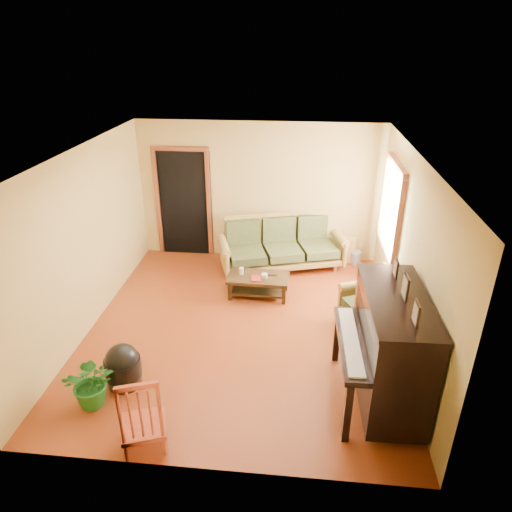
# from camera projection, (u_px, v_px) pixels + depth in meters

# --- Properties ---
(floor) EXTENTS (5.00, 5.00, 0.00)m
(floor) POSITION_uv_depth(u_px,v_px,m) (243.00, 327.00, 6.84)
(floor) COLOR #60210C
(floor) RESTS_ON ground
(doorway) EXTENTS (1.08, 0.16, 2.05)m
(doorway) POSITION_uv_depth(u_px,v_px,m) (183.00, 204.00, 8.74)
(doorway) COLOR black
(doorway) RESTS_ON floor
(window) EXTENTS (0.12, 1.36, 1.46)m
(window) POSITION_uv_depth(u_px,v_px,m) (392.00, 208.00, 7.14)
(window) COLOR white
(window) RESTS_ON right_wall
(sofa) EXTENTS (2.42, 1.56, 0.96)m
(sofa) POSITION_uv_depth(u_px,v_px,m) (282.00, 245.00, 8.36)
(sofa) COLOR olive
(sofa) RESTS_ON floor
(coffee_table) EXTENTS (1.02, 0.58, 0.36)m
(coffee_table) POSITION_uv_depth(u_px,v_px,m) (258.00, 286.00, 7.60)
(coffee_table) COLOR black
(coffee_table) RESTS_ON floor
(armchair) EXTENTS (1.13, 1.15, 0.88)m
(armchair) POSITION_uv_depth(u_px,v_px,m) (373.00, 302.00, 6.64)
(armchair) COLOR olive
(armchair) RESTS_ON floor
(piano) EXTENTS (0.98, 1.61, 1.41)m
(piano) POSITION_uv_depth(u_px,v_px,m) (390.00, 350.00, 5.21)
(piano) COLOR black
(piano) RESTS_ON floor
(footstool) EXTENTS (0.51, 0.51, 0.43)m
(footstool) POSITION_uv_depth(u_px,v_px,m) (123.00, 370.00, 5.64)
(footstool) COLOR black
(footstool) RESTS_ON floor
(red_chair) EXTENTS (0.58, 0.61, 0.96)m
(red_chair) POSITION_uv_depth(u_px,v_px,m) (141.00, 409.00, 4.70)
(red_chair) COLOR #98321B
(red_chair) RESTS_ON floor
(leaning_frame) EXTENTS (0.42, 0.16, 0.55)m
(leaning_frame) POSITION_uv_depth(u_px,v_px,m) (344.00, 250.00, 8.65)
(leaning_frame) COLOR gold
(leaning_frame) RESTS_ON floor
(ceramic_crock) EXTENTS (0.22, 0.22, 0.26)m
(ceramic_crock) POSITION_uv_depth(u_px,v_px,m) (356.00, 258.00, 8.67)
(ceramic_crock) COLOR #303E90
(ceramic_crock) RESTS_ON floor
(potted_plant) EXTENTS (0.68, 0.62, 0.64)m
(potted_plant) POSITION_uv_depth(u_px,v_px,m) (92.00, 382.00, 5.29)
(potted_plant) COLOR #1B5E1D
(potted_plant) RESTS_ON floor
(book) EXTENTS (0.19, 0.23, 0.02)m
(book) POSITION_uv_depth(u_px,v_px,m) (251.00, 278.00, 7.43)
(book) COLOR maroon
(book) RESTS_ON coffee_table
(candle) EXTENTS (0.09, 0.09, 0.12)m
(candle) POSITION_uv_depth(u_px,v_px,m) (242.00, 271.00, 7.56)
(candle) COLOR silver
(candle) RESTS_ON coffee_table
(glass_jar) EXTENTS (0.12, 0.12, 0.07)m
(glass_jar) POSITION_uv_depth(u_px,v_px,m) (264.00, 276.00, 7.46)
(glass_jar) COLOR white
(glass_jar) RESTS_ON coffee_table
(remote) EXTENTS (0.16, 0.05, 0.02)m
(remote) POSITION_uv_depth(u_px,v_px,m) (272.00, 275.00, 7.53)
(remote) COLOR black
(remote) RESTS_ON coffee_table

